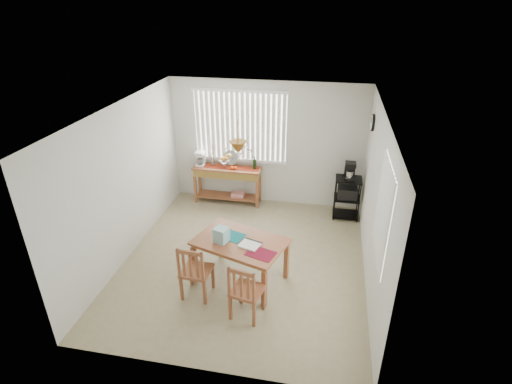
% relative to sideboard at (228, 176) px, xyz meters
% --- Properties ---
extents(ground, '(4.00, 4.50, 0.01)m').
position_rel_sideboard_xyz_m(ground, '(0.79, -2.03, -0.61)').
color(ground, tan).
extents(room_shell, '(4.20, 4.70, 2.70)m').
position_rel_sideboard_xyz_m(room_shell, '(0.80, -2.01, 1.08)').
color(room_shell, silver).
rests_on(room_shell, ground).
extents(sideboard, '(1.44, 0.40, 0.81)m').
position_rel_sideboard_xyz_m(sideboard, '(0.00, 0.00, 0.00)').
color(sideboard, brown).
rests_on(sideboard, ground).
extents(sideboard_items, '(1.37, 0.34, 0.62)m').
position_rel_sideboard_xyz_m(sideboard_items, '(-0.25, 0.02, 0.33)').
color(sideboard_items, maroon).
rests_on(sideboard_items, sideboard).
extents(wire_cart, '(0.50, 0.40, 0.86)m').
position_rel_sideboard_xyz_m(wire_cart, '(2.49, -0.19, -0.09)').
color(wire_cart, black).
rests_on(wire_cart, ground).
extents(cart_items, '(0.20, 0.24, 0.35)m').
position_rel_sideboard_xyz_m(cart_items, '(2.49, -0.19, 0.41)').
color(cart_items, black).
rests_on(cart_items, wire_cart).
extents(dining_table, '(1.55, 1.24, 0.72)m').
position_rel_sideboard_xyz_m(dining_table, '(0.84, -2.51, 0.03)').
color(dining_table, brown).
rests_on(dining_table, ground).
extents(table_items, '(1.01, 0.78, 0.23)m').
position_rel_sideboard_xyz_m(table_items, '(0.68, -2.58, 0.20)').
color(table_items, '#146E73').
rests_on(table_items, dining_table).
extents(chair_left, '(0.45, 0.45, 0.92)m').
position_rel_sideboard_xyz_m(chair_left, '(0.28, -3.02, -0.16)').
color(chair_left, brown).
rests_on(chair_left, ground).
extents(chair_right, '(0.49, 0.49, 0.90)m').
position_rel_sideboard_xyz_m(chair_right, '(1.10, -3.29, -0.17)').
color(chair_right, brown).
rests_on(chair_right, ground).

